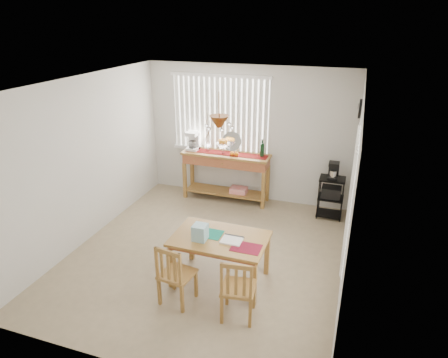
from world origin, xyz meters
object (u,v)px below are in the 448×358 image
(wire_cart, at_px, (331,194))
(chair_left, at_px, (175,275))
(sideboard, at_px, (226,165))
(cart_items, at_px, (334,171))
(chair_right, at_px, (238,289))
(dining_table, at_px, (220,242))

(wire_cart, bearing_deg, chair_left, -118.15)
(sideboard, height_order, cart_items, cart_items)
(sideboard, bearing_deg, chair_right, -69.25)
(cart_items, xyz_separation_m, chair_left, (-1.63, -3.05, -0.48))
(chair_left, height_order, chair_right, chair_right)
(dining_table, bearing_deg, wire_cart, 62.50)
(chair_left, bearing_deg, chair_right, -1.31)
(dining_table, bearing_deg, chair_left, -120.62)
(dining_table, bearing_deg, chair_right, -54.90)
(cart_items, relative_size, dining_table, 0.25)
(chair_left, distance_m, chair_right, 0.82)
(chair_left, xyz_separation_m, chair_right, (0.82, -0.02, 0.00))
(sideboard, height_order, chair_right, sideboard)
(cart_items, bearing_deg, sideboard, 177.21)
(cart_items, distance_m, chair_right, 3.21)
(sideboard, height_order, chair_left, sideboard)
(wire_cart, distance_m, cart_items, 0.44)
(sideboard, xyz_separation_m, chair_left, (0.38, -3.15, -0.30))
(wire_cart, height_order, cart_items, cart_items)
(sideboard, xyz_separation_m, wire_cart, (2.01, -0.11, -0.27))
(sideboard, bearing_deg, wire_cart, -3.02)
(cart_items, height_order, chair_right, cart_items)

